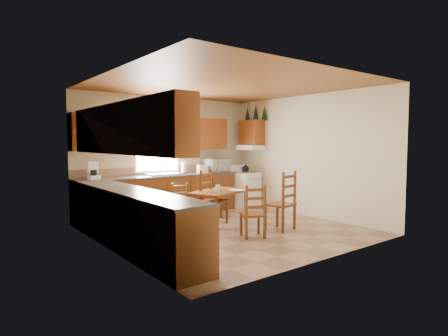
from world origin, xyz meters
TOP-DOWN VIEW (x-y plane):
  - floor at (0.00, 0.00)m, footprint 4.50×4.50m
  - ceiling at (0.00, 0.00)m, footprint 4.50×4.50m
  - wall_left at (-2.25, 0.00)m, footprint 4.50×4.50m
  - wall_right at (2.25, 0.00)m, footprint 4.50×4.50m
  - wall_back at (0.00, 2.25)m, footprint 4.50×4.50m
  - wall_front at (0.00, -2.25)m, footprint 4.50×4.50m
  - lower_cab_back at (-0.38, 1.95)m, footprint 3.75×0.60m
  - lower_cab_left at (-1.95, -0.15)m, footprint 0.60×3.60m
  - counter_back at (-0.38, 1.95)m, footprint 3.75×0.63m
  - counter_left at (-1.95, -0.15)m, footprint 0.63×3.60m
  - backsplash at (-0.38, 2.24)m, footprint 3.75×0.01m
  - upper_cab_back_left at (-1.55, 2.08)m, footprint 1.41×0.33m
  - upper_cab_back_right at (0.86, 2.08)m, footprint 1.25×0.33m
  - upper_cab_left at (-2.08, -0.15)m, footprint 0.33×3.60m
  - upper_cab_stove at (2.08, 1.65)m, footprint 0.33×0.62m
  - range_hood at (2.03, 1.65)m, footprint 0.44×0.62m
  - window_frame at (-0.30, 2.22)m, footprint 1.13×0.02m
  - window_pane at (-0.30, 2.21)m, footprint 1.05×0.01m
  - window_valance at (-0.30, 2.19)m, footprint 1.19×0.01m
  - sink_basin at (-0.30, 1.95)m, footprint 0.75×0.45m
  - pine_decal_a at (2.21, 1.33)m, footprint 0.22×0.22m
  - pine_decal_b at (2.21, 1.65)m, footprint 0.22×0.22m
  - pine_decal_c at (2.21, 1.97)m, footprint 0.22×0.22m
  - stove at (1.86, 1.66)m, footprint 0.63×0.65m
  - coffeemaker at (-1.85, 1.93)m, footprint 0.26×0.29m
  - paper_towel at (0.26, 1.99)m, footprint 0.12×0.12m
  - toaster at (0.75, 1.94)m, footprint 0.25×0.18m
  - microwave at (1.19, 1.95)m, footprint 0.54×0.40m
  - dining_table at (0.16, 0.48)m, footprint 1.45×1.15m
  - chair_near_left at (0.02, -0.70)m, footprint 0.50×0.49m
  - chair_near_right at (0.79, -0.60)m, footprint 0.54×0.53m
  - chair_far_left at (-0.60, 0.65)m, footprint 0.43×0.42m
  - chair_far_right at (0.08, 0.53)m, footprint 0.60×0.59m
  - table_paper at (0.52, 0.35)m, footprint 0.29×0.34m
  - table_card at (0.15, 0.51)m, footprint 0.09×0.03m

SIDE VIEW (x-z plane):
  - floor at x=0.00m, z-range 0.00..0.00m
  - dining_table at x=0.16m, z-range 0.00..0.68m
  - chair_far_left at x=-0.60m, z-range 0.00..0.86m
  - stove at x=1.86m, z-range 0.00..0.88m
  - lower_cab_back at x=-0.38m, z-range 0.00..0.88m
  - lower_cab_left at x=-1.95m, z-range 0.00..0.88m
  - chair_near_left at x=0.02m, z-range 0.00..0.92m
  - chair_far_right at x=0.08m, z-range 0.00..1.09m
  - chair_near_right at x=0.79m, z-range 0.00..1.11m
  - table_paper at x=0.52m, z-range 0.68..0.69m
  - table_card at x=0.15m, z-range 0.68..0.80m
  - counter_back at x=-0.38m, z-range 0.88..0.92m
  - counter_left at x=-1.95m, z-range 0.88..0.92m
  - sink_basin at x=-0.30m, z-range 0.92..0.96m
  - backsplash at x=-0.38m, z-range 0.92..1.10m
  - toaster at x=0.75m, z-range 0.92..1.11m
  - paper_towel at x=0.26m, z-range 0.92..1.19m
  - microwave at x=1.19m, z-range 0.92..1.24m
  - coffeemaker at x=-1.85m, z-range 0.92..1.29m
  - wall_left at x=-2.25m, z-range 1.35..1.35m
  - wall_right at x=2.25m, z-range 1.35..1.35m
  - wall_back at x=0.00m, z-range 1.35..1.35m
  - wall_front at x=0.00m, z-range 1.35..1.35m
  - range_hood at x=2.03m, z-range 1.46..1.58m
  - window_frame at x=-0.30m, z-range 0.96..2.14m
  - window_pane at x=-0.30m, z-range 1.00..2.10m
  - upper_cab_back_left at x=-1.55m, z-range 1.48..2.23m
  - upper_cab_back_right at x=0.86m, z-range 1.48..2.23m
  - upper_cab_left at x=-2.08m, z-range 1.48..2.23m
  - upper_cab_stove at x=2.08m, z-range 1.59..2.21m
  - window_valance at x=-0.30m, z-range 1.93..2.17m
  - pine_decal_a at x=2.21m, z-range 2.20..2.56m
  - pine_decal_c at x=2.21m, z-range 2.20..2.56m
  - pine_decal_b at x=2.21m, z-range 2.24..2.60m
  - ceiling at x=0.00m, z-range 2.70..2.70m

